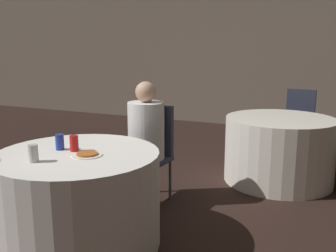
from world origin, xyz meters
The scene contains 11 objects.
ground_plane centered at (0.00, 0.00, 0.00)m, with size 16.00×16.00×0.00m, color black.
wall_back centered at (0.00, 4.97, 1.40)m, with size 16.00×0.06×2.80m.
table_near centered at (-0.14, -0.10, 0.37)m, with size 1.24×1.24×0.74m.
table_far centered at (1.07, 1.99, 0.37)m, with size 1.22×1.22×0.74m.
chair_near_north centered at (-0.03, 0.93, 0.56)m, with size 0.44×0.45×0.96m.
chair_far_north centered at (1.18, 3.02, 0.56)m, with size 0.44×0.45×0.96m.
person_white_shirt centered at (-0.05, 0.77, 0.62)m, with size 0.37×0.52×1.20m.
pizza_plate_near centered at (-0.03, -0.13, 0.75)m, with size 0.22×0.22×0.02m.
soda_can_blue centered at (-0.31, -0.08, 0.80)m, with size 0.07×0.07×0.12m.
soda_can_red centered at (-0.19, -0.07, 0.80)m, with size 0.07×0.07×0.12m.
soda_can_silver centered at (-0.27, -0.41, 0.80)m, with size 0.07×0.07×0.12m.
Camera 1 is at (1.58, -2.30, 1.52)m, focal length 40.00 mm.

